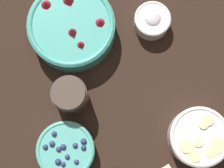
% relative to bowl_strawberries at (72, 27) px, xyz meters
% --- Properties ---
extents(ground_plane, '(4.00, 4.00, 0.00)m').
position_rel_bowl_strawberries_xyz_m(ground_plane, '(0.27, 0.03, -0.04)').
color(ground_plane, black).
extents(bowl_strawberries, '(0.24, 0.24, 0.09)m').
position_rel_bowl_strawberries_xyz_m(bowl_strawberries, '(0.00, 0.00, 0.00)').
color(bowl_strawberries, '#47AD9E').
rests_on(bowl_strawberries, ground_plane).
extents(bowl_blueberries, '(0.15, 0.15, 0.06)m').
position_rel_bowl_strawberries_xyz_m(bowl_blueberries, '(0.30, -0.15, -0.01)').
color(bowl_blueberries, '#56B7A8').
rests_on(bowl_blueberries, ground_plane).
extents(bowl_bananas, '(0.16, 0.16, 0.06)m').
position_rel_bowl_strawberries_xyz_m(bowl_bananas, '(0.42, 0.17, -0.01)').
color(bowl_bananas, white).
rests_on(bowl_bananas, ground_plane).
extents(bowl_cream, '(0.10, 0.10, 0.06)m').
position_rel_bowl_strawberries_xyz_m(bowl_cream, '(0.08, 0.21, -0.01)').
color(bowl_cream, white).
rests_on(bowl_cream, ground_plane).
extents(jar_chocolate, '(0.09, 0.09, 0.10)m').
position_rel_bowl_strawberries_xyz_m(jar_chocolate, '(0.17, -0.08, 0.01)').
color(jar_chocolate, '#4C3D33').
rests_on(jar_chocolate, ground_plane).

